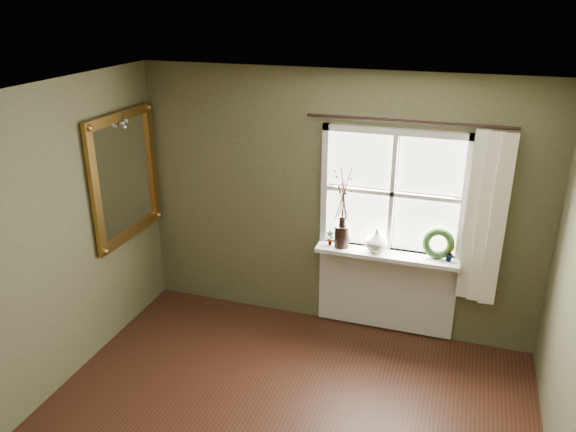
% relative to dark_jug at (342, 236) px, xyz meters
% --- Properties ---
extents(ceiling, '(4.50, 4.50, 0.00)m').
position_rel_dark_jug_xyz_m(ceiling, '(-0.11, -2.12, 1.57)').
color(ceiling, silver).
rests_on(ceiling, ground).
extents(wall_back, '(4.00, 0.10, 2.60)m').
position_rel_dark_jug_xyz_m(wall_back, '(-0.11, 0.18, 0.27)').
color(wall_back, brown).
rests_on(wall_back, ground).
extents(window_frame, '(1.36, 0.06, 1.24)m').
position_rel_dark_jug_xyz_m(window_frame, '(0.44, 0.11, 0.45)').
color(window_frame, silver).
rests_on(window_frame, wall_back).
extents(window_sill, '(1.36, 0.26, 0.04)m').
position_rel_dark_jug_xyz_m(window_sill, '(0.44, 0.00, -0.13)').
color(window_sill, silver).
rests_on(window_sill, wall_back).
extents(window_apron, '(1.36, 0.04, 0.88)m').
position_rel_dark_jug_xyz_m(window_apron, '(0.44, 0.11, -0.57)').
color(window_apron, silver).
rests_on(window_apron, ground).
extents(dark_jug, '(0.15, 0.15, 0.22)m').
position_rel_dark_jug_xyz_m(dark_jug, '(0.00, 0.00, 0.00)').
color(dark_jug, black).
rests_on(dark_jug, window_sill).
extents(cream_vase, '(0.23, 0.23, 0.23)m').
position_rel_dark_jug_xyz_m(cream_vase, '(0.34, 0.00, 0.01)').
color(cream_vase, beige).
rests_on(cream_vase, window_sill).
extents(wreath, '(0.30, 0.15, 0.30)m').
position_rel_dark_jug_xyz_m(wreath, '(0.90, 0.04, 0.00)').
color(wreath, '#29461F').
rests_on(wreath, window_sill).
extents(potted_plant_left, '(0.09, 0.07, 0.15)m').
position_rel_dark_jug_xyz_m(potted_plant_left, '(-0.12, 0.00, -0.03)').
color(potted_plant_left, '#29461F').
rests_on(potted_plant_left, window_sill).
extents(potted_plant_right, '(0.10, 0.10, 0.15)m').
position_rel_dark_jug_xyz_m(potted_plant_right, '(1.02, 0.00, -0.03)').
color(potted_plant_right, '#29461F').
rests_on(potted_plant_right, window_sill).
extents(curtain, '(0.36, 0.12, 1.59)m').
position_rel_dark_jug_xyz_m(curtain, '(1.28, 0.01, 0.34)').
color(curtain, white).
rests_on(curtain, wall_back).
extents(curtain_rod, '(1.84, 0.03, 0.03)m').
position_rel_dark_jug_xyz_m(curtain_rod, '(0.54, 0.05, 1.15)').
color(curtain_rod, black).
rests_on(curtain_rod, wall_back).
extents(gilt_mirror, '(0.10, 1.06, 1.27)m').
position_rel_dark_jug_xyz_m(gilt_mirror, '(-2.07, -0.44, 0.54)').
color(gilt_mirror, white).
rests_on(gilt_mirror, wall_left).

